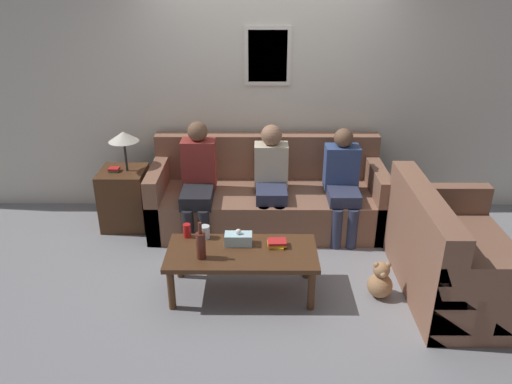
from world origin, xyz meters
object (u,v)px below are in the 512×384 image
(couch_main, at_px, (267,197))
(drinking_glass, at_px, (205,232))
(teddy_bear, at_px, (380,282))
(wine_bottle, at_px, (201,245))
(coffee_table, at_px, (242,256))
(person_right, at_px, (342,180))
(couch_side, at_px, (454,259))
(person_left, at_px, (198,177))
(person_middle, at_px, (271,177))

(couch_main, height_order, drinking_glass, couch_main)
(drinking_glass, relative_size, teddy_bear, 0.34)
(couch_main, height_order, wine_bottle, couch_main)
(coffee_table, height_order, person_right, person_right)
(couch_side, xyz_separation_m, drinking_glass, (-2.11, 0.17, 0.15))
(coffee_table, bearing_deg, teddy_bear, -2.65)
(wine_bottle, bearing_deg, person_left, 97.18)
(person_middle, distance_m, teddy_bear, 1.53)
(person_middle, bearing_deg, person_left, -176.55)
(coffee_table, relative_size, person_right, 1.14)
(coffee_table, distance_m, drinking_glass, 0.40)
(coffee_table, xyz_separation_m, wine_bottle, (-0.32, -0.11, 0.17))
(wine_bottle, height_order, drinking_glass, wine_bottle)
(couch_main, xyz_separation_m, person_right, (0.75, -0.21, 0.29))
(couch_main, relative_size, drinking_glass, 21.09)
(teddy_bear, bearing_deg, person_right, 99.42)
(couch_main, height_order, couch_side, same)
(couch_main, distance_m, coffee_table, 1.28)
(wine_bottle, bearing_deg, teddy_bear, 1.99)
(person_left, height_order, person_right, person_left)
(person_left, bearing_deg, person_right, -0.68)
(person_middle, height_order, teddy_bear, person_middle)
(person_right, distance_m, teddy_bear, 1.20)
(couch_main, height_order, person_left, person_left)
(drinking_glass, distance_m, teddy_bear, 1.54)
(teddy_bear, bearing_deg, coffee_table, 177.35)
(couch_side, relative_size, drinking_glass, 12.87)
(couch_main, height_order, teddy_bear, couch_main)
(wine_bottle, bearing_deg, couch_side, 4.13)
(person_left, bearing_deg, wine_bottle, -82.82)
(couch_side, xyz_separation_m, teddy_bear, (-0.62, -0.10, -0.17))
(coffee_table, bearing_deg, drinking_glass, 146.03)
(couch_main, xyz_separation_m, couch_side, (1.55, -1.21, 0.00))
(wine_bottle, relative_size, person_right, 0.29)
(couch_side, relative_size, coffee_table, 1.17)
(person_left, height_order, person_middle, person_left)
(person_right, bearing_deg, wine_bottle, -138.51)
(coffee_table, height_order, teddy_bear, coffee_table)
(couch_main, height_order, person_middle, person_middle)
(couch_main, relative_size, coffee_table, 1.92)
(person_middle, bearing_deg, drinking_glass, -123.59)
(couch_side, bearing_deg, person_right, 38.91)
(person_middle, bearing_deg, teddy_bear, -52.37)
(person_middle, bearing_deg, coffee_table, -103.52)
(coffee_table, bearing_deg, couch_side, 1.50)
(person_middle, bearing_deg, wine_bottle, -115.90)
(couch_side, xyz_separation_m, wine_bottle, (-2.10, -0.15, 0.22))
(wine_bottle, xyz_separation_m, person_middle, (0.59, 1.21, 0.08))
(couch_main, height_order, person_right, person_right)
(drinking_glass, distance_m, person_right, 1.55)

